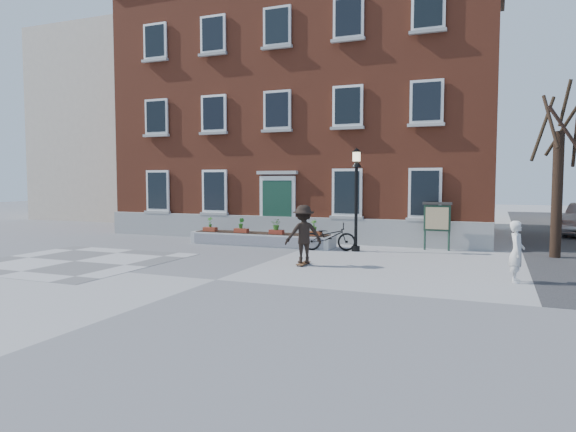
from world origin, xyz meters
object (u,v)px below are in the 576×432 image
at_px(bicycle, 329,237).
at_px(lamp_post, 356,185).
at_px(bystander, 517,252).
at_px(skateboarder, 303,234).
at_px(notice_board, 437,218).

xyz_separation_m(bicycle, lamp_post, (1.00, 0.22, 2.00)).
xyz_separation_m(bystander, lamp_post, (-5.47, 4.28, 1.72)).
bearing_deg(bicycle, skateboarder, 167.67).
bearing_deg(bicycle, notice_board, -83.81).
relative_size(bystander, lamp_post, 0.42).
distance_m(notice_board, skateboarder, 6.31).
bearing_deg(bicycle, bystander, -138.77).
height_order(bicycle, bystander, bystander).
distance_m(bystander, lamp_post, 7.16).
distance_m(bicycle, notice_board, 4.23).
height_order(bystander, notice_board, notice_board).
relative_size(bicycle, lamp_post, 0.52).
distance_m(lamp_post, notice_board, 3.42).
distance_m(bicycle, bystander, 7.65).
xyz_separation_m(bicycle, notice_board, (3.84, 1.62, 0.73)).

